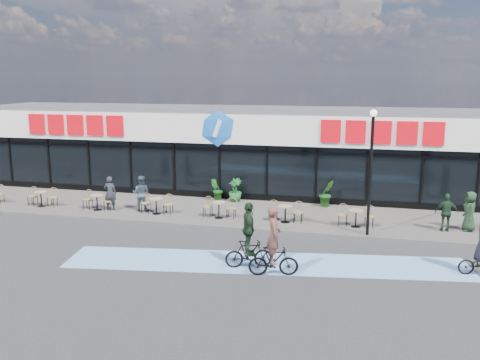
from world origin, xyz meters
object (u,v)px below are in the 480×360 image
object	(u,v)px
pedestrian_c	(447,213)
cyclist_a	(249,240)
potted_plant_right	(327,193)
pedestrian_a	(470,211)
potted_plant_mid	(235,190)
lamp_post	(371,162)
patron_right	(141,193)
potted_plant_left	(217,190)
patron_left	(110,193)

from	to	relation	value
pedestrian_c	cyclist_a	xyz separation A→B (m)	(-7.14, -5.57, 0.08)
potted_plant_right	pedestrian_a	world-z (taller)	pedestrian_a
potted_plant_right	pedestrian_c	world-z (taller)	pedestrian_c
potted_plant_mid	pedestrian_c	bearing A→B (deg)	-16.89
cyclist_a	pedestrian_c	bearing A→B (deg)	37.98
lamp_post	potted_plant_mid	distance (m)	8.12
patron_right	pedestrian_c	distance (m)	13.61
potted_plant_right	pedestrian_c	distance (m)	5.88
pedestrian_a	cyclist_a	bearing A→B (deg)	-60.56
potted_plant_left	pedestrian_a	distance (m)	11.92
lamp_post	patron_right	bearing A→B (deg)	172.57
potted_plant_left	pedestrian_a	size ratio (longest dim) A/B	0.67
patron_right	lamp_post	bearing A→B (deg)	166.07
patron_left	pedestrian_a	xyz separation A→B (m)	(16.05, 0.34, 0.01)
potted_plant_mid	pedestrian_a	world-z (taller)	pedestrian_a
lamp_post	cyclist_a	size ratio (longest dim) A/B	2.20
pedestrian_a	pedestrian_c	size ratio (longest dim) A/B	1.05
pedestrian_c	cyclist_a	distance (m)	9.06
potted_plant_right	cyclist_a	xyz separation A→B (m)	(-2.06, -8.54, 0.22)
potted_plant_mid	cyclist_a	distance (m)	8.89
lamp_post	potted_plant_right	bearing A→B (deg)	114.66
patron_left	pedestrian_a	bearing A→B (deg)	175.15
potted_plant_left	potted_plant_mid	bearing A→B (deg)	-0.42
lamp_post	patron_left	xyz separation A→B (m)	(-11.95, 1.17, -2.18)
potted_plant_mid	pedestrian_a	distance (m)	10.96
patron_left	potted_plant_mid	bearing A→B (deg)	-157.10
potted_plant_right	pedestrian_a	distance (m)	6.59
potted_plant_right	patron_left	bearing A→B (deg)	-163.20
pedestrian_c	potted_plant_mid	bearing A→B (deg)	-18.93
pedestrian_c	lamp_post	bearing A→B (deg)	19.18
potted_plant_left	patron_right	bearing A→B (deg)	-136.21
potted_plant_left	potted_plant_right	bearing A→B (deg)	0.19
potted_plant_left	patron_left	xyz separation A→B (m)	(-4.43, -3.01, 0.27)
potted_plant_right	patron_left	distance (m)	10.47
potted_plant_left	cyclist_a	bearing A→B (deg)	-67.45
patron_right	cyclist_a	world-z (taller)	cyclist_a
patron_right	potted_plant_mid	bearing A→B (deg)	-150.94
potted_plant_mid	potted_plant_right	xyz separation A→B (m)	(4.61, 0.03, 0.07)
potted_plant_right	pedestrian_a	xyz separation A→B (m)	(6.02, -2.68, 0.17)
pedestrian_a	cyclist_a	size ratio (longest dim) A/B	0.73
potted_plant_mid	patron_left	size ratio (longest dim) A/B	0.72
potted_plant_right	patron_left	size ratio (longest dim) A/B	0.80
cyclist_a	potted_plant_left	bearing A→B (deg)	112.55
potted_plant_left	patron_right	xyz separation A→B (m)	(-2.93, -2.81, 0.29)
cyclist_a	potted_plant_right	bearing A→B (deg)	76.44
patron_left	cyclist_a	world-z (taller)	cyclist_a
potted_plant_mid	patron_right	xyz separation A→B (m)	(-3.92, -2.80, 0.26)
lamp_post	pedestrian_c	world-z (taller)	lamp_post
potted_plant_right	pedestrian_c	xyz separation A→B (m)	(5.08, -2.97, 0.14)
patron_right	potted_plant_left	bearing A→B (deg)	-142.71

